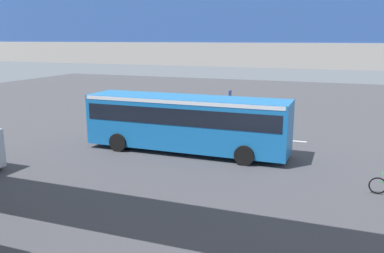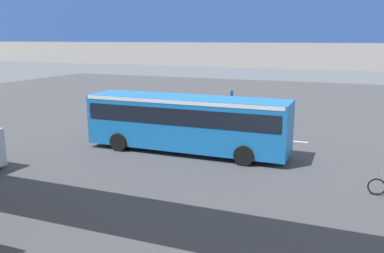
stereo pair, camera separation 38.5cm
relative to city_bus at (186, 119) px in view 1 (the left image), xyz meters
The scene contains 7 objects.
ground 2.66m from the city_bus, 131.03° to the right, with size 80.00×80.00×0.00m, color #424247.
city_bus is the anchor object (origin of this frame).
traffic_sign 6.35m from the city_bus, 97.08° to the right, with size 0.08×0.60×2.80m.
lane_dash_leftmost 7.29m from the city_bus, 137.99° to the right, with size 2.00×0.20×0.01m, color silver.
lane_dash_left 5.22m from the city_bus, 104.64° to the right, with size 2.00×0.20×0.01m, color silver.
lane_dash_centre 5.78m from the city_bus, 59.55° to the right, with size 2.00×0.20×0.01m, color silver.
pedestrian_overpass 11.76m from the city_bus, 96.30° to the left, with size 24.94×2.60×7.34m.
Camera 1 is at (-6.97, 22.05, 6.33)m, focal length 37.79 mm.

